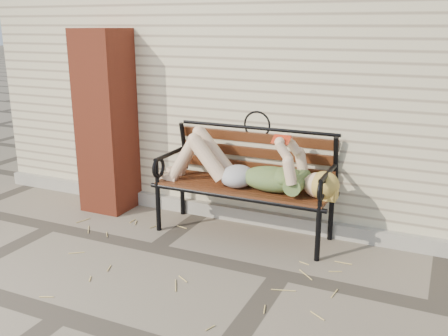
% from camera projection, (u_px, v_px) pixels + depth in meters
% --- Properties ---
extents(ground, '(80.00, 80.00, 0.00)m').
position_uv_depth(ground, '(281.00, 275.00, 4.21)').
color(ground, '#776B5C').
rests_on(ground, ground).
extents(house_wall, '(8.00, 4.00, 3.00)m').
position_uv_depth(house_wall, '(358.00, 68.00, 6.42)').
color(house_wall, beige).
rests_on(house_wall, ground).
extents(foundation_strip, '(8.00, 0.10, 0.15)m').
position_uv_depth(foundation_strip, '(311.00, 226.00, 5.04)').
color(foundation_strip, '#A9A699').
rests_on(foundation_strip, ground).
extents(brick_pillar, '(0.50, 0.50, 2.00)m').
position_uv_depth(brick_pillar, '(107.00, 122.00, 5.51)').
color(brick_pillar, '#943721').
rests_on(brick_pillar, ground).
extents(garden_bench, '(1.87, 0.75, 1.21)m').
position_uv_depth(garden_bench, '(248.00, 167.00, 4.93)').
color(garden_bench, black).
rests_on(garden_bench, ground).
extents(reading_woman, '(1.77, 0.40, 0.56)m').
position_uv_depth(reading_woman, '(243.00, 167.00, 4.79)').
color(reading_woman, '#0A3B46').
rests_on(reading_woman, ground).
extents(straw_scatter, '(2.99, 1.65, 0.01)m').
position_uv_depth(straw_scatter, '(176.00, 265.00, 4.38)').
color(straw_scatter, '#D4B967').
rests_on(straw_scatter, ground).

